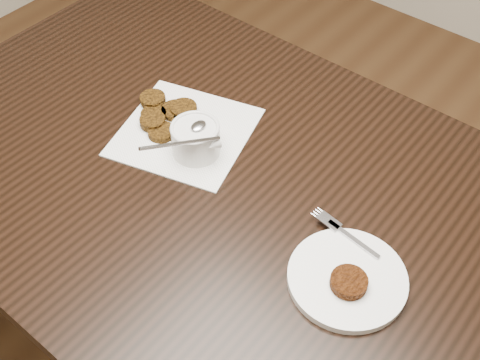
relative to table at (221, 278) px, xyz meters
The scene contains 5 objects.
table is the anchor object (origin of this frame).
napkin 0.40m from the table, 158.83° to the left, with size 0.26×0.26×0.00m, color white.
sauce_ramekin 0.45m from the table, 163.08° to the left, with size 0.13×0.13×0.14m, color silver, non-canonical shape.
patty_cluster 0.43m from the table, 165.05° to the left, with size 0.19×0.19×0.02m, color #5B360C, non-canonical shape.
plate_with_patty 0.52m from the table, ahead, with size 0.20×0.20×0.03m, color white, non-canonical shape.
Camera 1 is at (0.49, -0.49, 1.63)m, focal length 45.15 mm.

